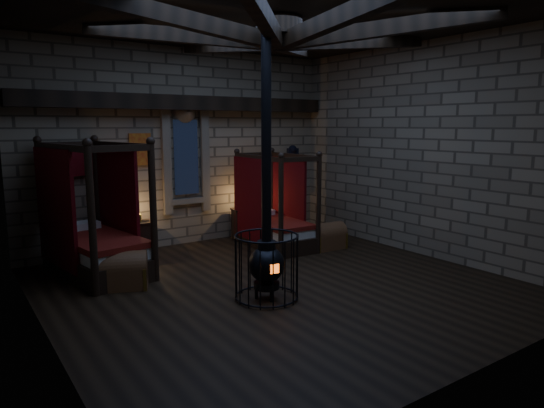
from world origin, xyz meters
TOP-DOWN VIEW (x-y plane):
  - room at (-0.00, 0.09)m, footprint 7.02×7.02m
  - bed_left at (-2.27, 2.38)m, footprint 1.49×2.34m
  - bed_right at (1.42, 2.17)m, footprint 1.10×1.95m
  - trunk_left at (-2.17, 1.33)m, footprint 0.96×0.81m
  - trunk_right at (2.20, 1.35)m, footprint 0.79×0.53m
  - nightstand_left at (-1.20, 3.13)m, footprint 0.51×0.50m
  - nightstand_right at (1.18, 3.09)m, footprint 0.52×0.50m
  - stove at (-0.52, -0.41)m, footprint 0.96×0.96m

SIDE VIEW (x-z plane):
  - trunk_right at x=2.20m, z-range -0.03..0.53m
  - trunk_left at x=-2.17m, z-range -0.03..0.57m
  - nightstand_left at x=-1.20m, z-range -0.07..0.76m
  - nightstand_right at x=1.18m, z-range -0.02..0.75m
  - bed_right at x=1.42m, z-range -0.50..1.48m
  - bed_left at x=-2.27m, z-range -0.58..1.71m
  - stove at x=-0.52m, z-range -1.42..2.63m
  - room at x=0.00m, z-range 1.60..5.89m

